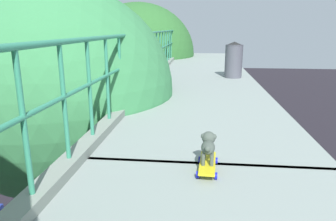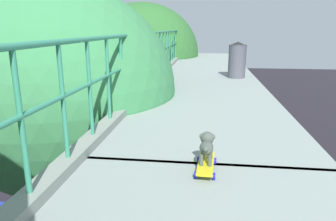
{
  "view_description": "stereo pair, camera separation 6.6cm",
  "coord_description": "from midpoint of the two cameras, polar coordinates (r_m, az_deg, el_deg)",
  "views": [
    {
      "loc": [
        1.02,
        -1.69,
        7.6
      ],
      "look_at": [
        0.63,
        1.97,
        6.62
      ],
      "focal_mm": 33.37,
      "sensor_mm": 36.0,
      "label": 1
    },
    {
      "loc": [
        1.08,
        -1.68,
        7.6
      ],
      "look_at": [
        0.63,
        1.97,
        6.62
      ],
      "focal_mm": 33.37,
      "sensor_mm": 36.0,
      "label": 2
    }
  ],
  "objects": [
    {
      "name": "roadside_tree_mid",
      "position": [
        6.94,
        -19.35,
        3.11
      ],
      "size": [
        4.72,
        4.72,
        8.48
      ],
      "color": "#4A4222",
      "rests_on": "ground"
    },
    {
      "name": "small_dog",
      "position": [
        3.03,
        6.75,
        -6.17
      ],
      "size": [
        0.15,
        0.34,
        0.27
      ],
      "color": "#444E46",
      "rests_on": "toy_skateboard"
    },
    {
      "name": "car_grey_seventh",
      "position": [
        20.18,
        -8.78,
        -5.39
      ],
      "size": [
        1.87,
        4.32,
        1.4
      ],
      "color": "slate",
      "rests_on": "ground"
    },
    {
      "name": "city_bus",
      "position": [
        32.38,
        -10.15,
        4.65
      ],
      "size": [
        2.52,
        11.09,
        3.45
      ],
      "color": "beige",
      "rests_on": "ground"
    },
    {
      "name": "car_black_fifth",
      "position": [
        14.22,
        -15.68,
        -15.01
      ],
      "size": [
        1.96,
        4.38,
        1.31
      ],
      "color": "black",
      "rests_on": "ground"
    },
    {
      "name": "roadside_tree_far",
      "position": [
        15.63,
        -5.45,
        10.15
      ],
      "size": [
        5.37,
        5.37,
        8.77
      ],
      "color": "#474030",
      "rests_on": "ground"
    },
    {
      "name": "toy_skateboard",
      "position": [
        3.07,
        6.61,
        -9.65
      ],
      "size": [
        0.21,
        0.53,
        0.09
      ],
      "color": "gold",
      "rests_on": "overpass_deck"
    },
    {
      "name": "car_silver_sixth",
      "position": [
        18.99,
        -22.38,
        -7.57
      ],
      "size": [
        1.91,
        4.28,
        1.44
      ],
      "color": "#ACB0B4",
      "rests_on": "ground"
    },
    {
      "name": "green_railing",
      "position": [
        2.37,
        -28.83,
        -13.47
      ],
      "size": [
        0.2,
        29.26,
        1.24
      ],
      "color": "gray",
      "rests_on": "overpass_deck"
    },
    {
      "name": "litter_bin",
      "position": [
        8.79,
        11.7,
        9.12
      ],
      "size": [
        0.48,
        0.48,
        0.97
      ],
      "color": "#484954",
      "rests_on": "overpass_deck"
    }
  ]
}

